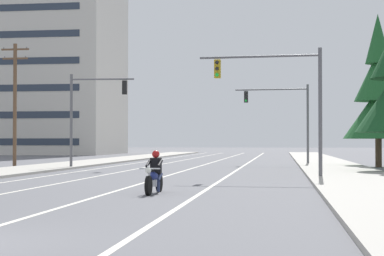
# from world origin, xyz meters

# --- Properties ---
(lane_stripe_center) EXTENTS (0.16, 100.00, 0.01)m
(lane_stripe_center) POSITION_xyz_m (0.15, 45.00, 0.00)
(lane_stripe_center) COLOR beige
(lane_stripe_center) RESTS_ON ground
(lane_stripe_left) EXTENTS (0.16, 100.00, 0.01)m
(lane_stripe_left) POSITION_xyz_m (-3.29, 45.00, 0.00)
(lane_stripe_left) COLOR beige
(lane_stripe_left) RESTS_ON ground
(lane_stripe_right) EXTENTS (0.16, 100.00, 0.01)m
(lane_stripe_right) POSITION_xyz_m (3.26, 45.00, 0.00)
(lane_stripe_right) COLOR beige
(lane_stripe_right) RESTS_ON ground
(lane_stripe_far_left) EXTENTS (0.16, 100.00, 0.01)m
(lane_stripe_far_left) POSITION_xyz_m (-5.88, 45.00, 0.00)
(lane_stripe_far_left) COLOR beige
(lane_stripe_far_left) RESTS_ON ground
(sidewalk_kerb_right) EXTENTS (4.40, 110.00, 0.14)m
(sidewalk_kerb_right) POSITION_xyz_m (9.43, 40.00, 0.07)
(sidewalk_kerb_right) COLOR #ADA89E
(sidewalk_kerb_right) RESTS_ON ground
(sidewalk_kerb_left) EXTENTS (4.40, 110.00, 0.14)m
(sidewalk_kerb_left) POSITION_xyz_m (-9.43, 40.00, 0.07)
(sidewalk_kerb_left) COLOR #ADA89E
(sidewalk_kerb_left) RESTS_ON ground
(motorcycle_with_rider) EXTENTS (0.70, 2.19, 1.46)m
(motorcycle_with_rider) POSITION_xyz_m (1.72, 11.45, 0.59)
(motorcycle_with_rider) COLOR black
(motorcycle_with_rider) RESTS_ON ground
(traffic_signal_near_right) EXTENTS (5.85, 0.51, 6.20)m
(traffic_signal_near_right) POSITION_xyz_m (6.10, 21.15, 4.16)
(traffic_signal_near_right) COLOR #56565B
(traffic_signal_near_right) RESTS_ON ground
(traffic_signal_near_left) EXTENTS (4.24, 0.53, 6.20)m
(traffic_signal_near_left) POSITION_xyz_m (-6.47, 31.26, 4.06)
(traffic_signal_near_left) COLOR #56565B
(traffic_signal_near_left) RESTS_ON ground
(traffic_signal_mid_right) EXTENTS (5.71, 0.55, 6.20)m
(traffic_signal_mid_right) POSITION_xyz_m (6.37, 41.14, 4.15)
(traffic_signal_mid_right) COLOR #56565B
(traffic_signal_mid_right) RESTS_ON ground
(utility_pole_left_near) EXTENTS (2.03, 0.26, 8.74)m
(utility_pole_left_near) POSITION_xyz_m (-12.77, 34.13, 4.70)
(utility_pole_left_near) COLOR brown
(utility_pole_left_near) RESTS_ON ground
(conifer_tree_right_verge_far) EXTENTS (4.84, 4.84, 10.66)m
(conifer_tree_right_verge_far) POSITION_xyz_m (12.66, 36.36, 4.89)
(conifer_tree_right_verge_far) COLOR #4C3828
(conifer_tree_right_verge_far) RESTS_ON ground
(apartment_building_far_left_block) EXTENTS (28.01, 18.21, 32.29)m
(apartment_building_far_left_block) POSITION_xyz_m (-31.60, 81.00, 16.15)
(apartment_building_far_left_block) COLOR beige
(apartment_building_far_left_block) RESTS_ON ground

